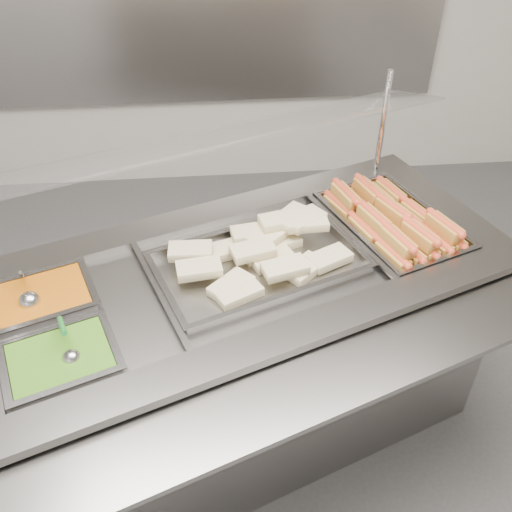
{
  "coord_description": "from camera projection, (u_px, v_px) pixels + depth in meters",
  "views": [
    {
      "loc": [
        0.01,
        -1.14,
        2.13
      ],
      "look_at": [
        0.15,
        0.38,
        0.92
      ],
      "focal_mm": 40.0,
      "sensor_mm": 36.0,
      "label": 1
    }
  ],
  "objects": [
    {
      "name": "tortilla_wraps",
      "position": [
        265.0,
        249.0,
        1.99
      ],
      "size": [
        0.64,
        0.48,
        0.1
      ],
      "color": "#C9B587",
      "rests_on": "pan_wraps"
    },
    {
      "name": "steam_counter",
      "position": [
        245.0,
        354.0,
        2.23
      ],
      "size": [
        2.05,
        1.44,
        0.9
      ],
      "color": "slate",
      "rests_on": "ground"
    },
    {
      "name": "ground",
      "position": [
        226.0,
        502.0,
        2.22
      ],
      "size": [
        6.0,
        6.0,
        0.0
      ],
      "primitive_type": "plane",
      "color": "#4E4E50",
      "rests_on": "ground"
    },
    {
      "name": "hotdogs_in_buns",
      "position": [
        391.0,
        220.0,
        2.15
      ],
      "size": [
        0.46,
        0.58,
        0.12
      ],
      "color": "#A16721",
      "rests_on": "pan_hotdogs"
    },
    {
      "name": "pan_wraps",
      "position": [
        259.0,
        266.0,
        1.98
      ],
      "size": [
        0.78,
        0.61,
        0.07
      ],
      "color": "gray",
      "rests_on": "steam_counter"
    },
    {
      "name": "tray_rail",
      "position": [
        319.0,
        381.0,
        1.62
      ],
      "size": [
        1.77,
        0.96,
        0.05
      ],
      "color": "gray",
      "rests_on": "steam_counter"
    },
    {
      "name": "pan_hotdogs",
      "position": [
        390.0,
        228.0,
        2.19
      ],
      "size": [
        0.51,
        0.63,
        0.1
      ],
      "color": "gray",
      "rests_on": "steam_counter"
    },
    {
      "name": "ladle",
      "position": [
        29.0,
        300.0,
        1.8
      ],
      "size": [
        0.1,
        0.18,
        0.15
      ],
      "color": "#B4B4B9",
      "rests_on": "pan_beans"
    },
    {
      "name": "serving_spoon",
      "position": [
        70.0,
        352.0,
        1.62
      ],
      "size": [
        0.09,
        0.18,
        0.13
      ],
      "color": "#B4B4B9",
      "rests_on": "pan_peas"
    },
    {
      "name": "pan_beans",
      "position": [
        45.0,
        304.0,
        1.85
      ],
      "size": [
        0.36,
        0.33,
        0.1
      ],
      "color": "gray",
      "rests_on": "steam_counter"
    },
    {
      "name": "pan_peas",
      "position": [
        63.0,
        366.0,
        1.65
      ],
      "size": [
        0.36,
        0.33,
        0.1
      ],
      "color": "gray",
      "rests_on": "steam_counter"
    },
    {
      "name": "sneeze_guard",
      "position": [
        213.0,
        142.0,
        1.87
      ],
      "size": [
        1.64,
        0.86,
        0.44
      ],
      "color": "silver",
      "rests_on": "steam_counter"
    },
    {
      "name": "back_panel",
      "position": [
        199.0,
        4.0,
        3.38
      ],
      "size": [
        3.0,
        0.04,
        1.2
      ],
      "primitive_type": "cube",
      "color": "gray",
      "rests_on": "ground"
    }
  ]
}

